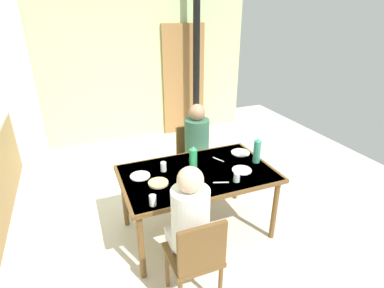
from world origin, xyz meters
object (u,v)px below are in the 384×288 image
at_px(chair_near_diner, 196,257).
at_px(person_far_diner, 197,139).
at_px(person_near_diner, 190,217).
at_px(serving_bowl_center, 190,177).
at_px(chair_far_diner, 193,155).
at_px(dining_table, 198,178).
at_px(water_bottle_green_far, 257,151).
at_px(water_bottle_green_near, 193,159).

height_order(chair_near_diner, person_far_diner, person_far_diner).
xyz_separation_m(person_near_diner, serving_bowl_center, (0.23, 0.58, -0.02)).
bearing_deg(chair_far_diner, person_near_diner, 66.90).
xyz_separation_m(dining_table, person_far_diner, (0.29, 0.68, 0.11)).
bearing_deg(person_far_diner, water_bottle_green_far, 118.40).
relative_size(chair_far_diner, person_near_diner, 1.13).
distance_m(person_far_diner, serving_bowl_center, 0.89).
height_order(chair_far_diner, person_far_diner, person_far_diner).
bearing_deg(chair_near_diner, water_bottle_green_near, 69.35).
xyz_separation_m(chair_near_diner, water_bottle_green_near, (0.33, 0.87, 0.37)).
bearing_deg(serving_bowl_center, person_far_diner, 62.23).
distance_m(dining_table, serving_bowl_center, 0.19).
relative_size(water_bottle_green_near, water_bottle_green_far, 0.96).
relative_size(chair_near_diner, water_bottle_green_far, 3.10).
xyz_separation_m(person_near_diner, person_far_diner, (0.64, 1.36, 0.00)).
bearing_deg(serving_bowl_center, dining_table, 39.24).
xyz_separation_m(chair_far_diner, person_near_diner, (-0.64, -1.50, 0.28)).
distance_m(dining_table, person_far_diner, 0.75).
height_order(chair_near_diner, chair_far_diner, same).
bearing_deg(chair_far_diner, chair_near_diner, 68.65).
distance_m(person_near_diner, water_bottle_green_far, 1.22).
relative_size(person_near_diner, person_far_diner, 1.00).
bearing_deg(water_bottle_green_far, person_far_diner, 118.40).
bearing_deg(chair_far_diner, person_far_diner, 90.00).
distance_m(dining_table, water_bottle_green_near, 0.20).
height_order(dining_table, water_bottle_green_near, water_bottle_green_near).
bearing_deg(water_bottle_green_far, serving_bowl_center, -174.64).
distance_m(chair_near_diner, water_bottle_green_near, 1.00).
xyz_separation_m(chair_near_diner, water_bottle_green_far, (1.02, 0.79, 0.37)).
height_order(dining_table, serving_bowl_center, serving_bowl_center).
distance_m(dining_table, chair_near_diner, 0.91).
bearing_deg(person_near_diner, chair_near_diner, -90.00).
bearing_deg(chair_far_diner, serving_bowl_center, 65.83).
xyz_separation_m(chair_far_diner, water_bottle_green_near, (-0.31, -0.76, 0.37)).
bearing_deg(dining_table, person_far_diner, 67.28).
distance_m(chair_far_diner, serving_bowl_center, 1.05).
height_order(dining_table, water_bottle_green_far, water_bottle_green_far).
height_order(person_near_diner, water_bottle_green_near, person_near_diner).
bearing_deg(dining_table, chair_far_diner, 70.77).
xyz_separation_m(chair_near_diner, person_near_diner, (0.00, 0.14, 0.28)).
relative_size(chair_near_diner, person_far_diner, 1.13).
relative_size(person_near_diner, serving_bowl_center, 4.53).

